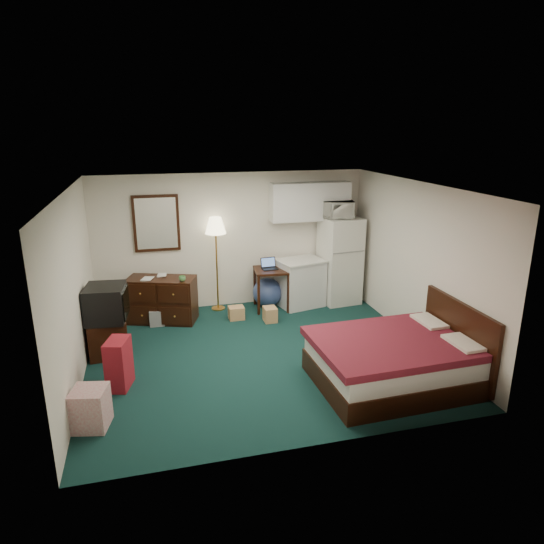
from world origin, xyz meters
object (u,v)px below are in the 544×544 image
object	(u,v)px
desk	(271,289)
kitchen_counter	(300,283)
bed	(391,362)
floor_lamp	(217,264)
fridge	(340,260)
dresser	(162,300)
tv_stand	(108,336)
suitcase	(119,364)

from	to	relation	value
desk	kitchen_counter	distance (m)	0.58
kitchen_counter	bed	bearing A→B (deg)	-98.02
floor_lamp	fridge	bearing A→B (deg)	-4.16
dresser	tv_stand	bearing A→B (deg)	-108.80
bed	tv_stand	bearing A→B (deg)	151.20
kitchen_counter	tv_stand	world-z (taller)	kitchen_counter
dresser	bed	world-z (taller)	dresser
floor_lamp	tv_stand	bearing A→B (deg)	-142.77
dresser	kitchen_counter	xyz separation A→B (m)	(2.57, 0.13, 0.04)
tv_stand	fridge	bearing A→B (deg)	11.10
desk	fridge	bearing A→B (deg)	7.91
dresser	fridge	distance (m)	3.39
kitchen_counter	suitcase	xyz separation A→B (m)	(-3.22, -2.29, -0.10)
fridge	bed	xyz separation A→B (m)	(-0.53, -3.14, -0.51)
tv_stand	bed	bearing A→B (deg)	-32.56
floor_lamp	dresser	bearing A→B (deg)	-162.31
kitchen_counter	fridge	bearing A→B (deg)	-10.57
dresser	floor_lamp	xyz separation A→B (m)	(1.02, 0.33, 0.48)
desk	bed	distance (m)	3.19
floor_lamp	tv_stand	xyz separation A→B (m)	(-1.88, -1.42, -0.60)
dresser	bed	distance (m)	4.11
kitchen_counter	tv_stand	size ratio (longest dim) A/B	1.45
floor_lamp	fridge	size ratio (longest dim) A/B	1.05
suitcase	desk	bearing A→B (deg)	56.55
dresser	desk	size ratio (longest dim) A/B	1.50
kitchen_counter	tv_stand	xyz separation A→B (m)	(-3.42, -1.22, -0.16)
dresser	suitcase	distance (m)	2.26
floor_lamp	tv_stand	world-z (taller)	floor_lamp
desk	kitchen_counter	size ratio (longest dim) A/B	0.88
tv_stand	suitcase	size ratio (longest dim) A/B	0.90
floor_lamp	kitchen_counter	xyz separation A→B (m)	(1.55, -0.20, -0.43)
kitchen_counter	fridge	xyz separation A→B (m)	(0.79, 0.03, 0.39)
floor_lamp	desk	bearing A→B (deg)	-13.34
desk	tv_stand	bearing A→B (deg)	-151.76
kitchen_counter	bed	distance (m)	3.12
floor_lamp	bed	bearing A→B (deg)	-61.32
floor_lamp	kitchen_counter	bearing A→B (deg)	-7.40
kitchen_counter	suitcase	distance (m)	3.95
floor_lamp	suitcase	xyz separation A→B (m)	(-1.67, -2.49, -0.54)
kitchen_counter	suitcase	size ratio (longest dim) A/B	1.30
dresser	floor_lamp	size ratio (longest dim) A/B	0.66
bed	tv_stand	world-z (taller)	bed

